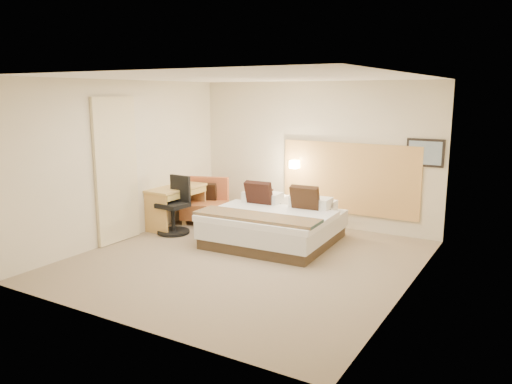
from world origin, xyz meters
The scene contains 20 objects.
floor centered at (0.00, 0.00, -0.01)m, with size 4.80×5.00×0.02m, color #827058.
ceiling centered at (0.00, 0.00, 2.71)m, with size 4.80×5.00×0.02m, color white.
wall_back centered at (0.00, 2.51, 1.35)m, with size 4.80×0.02×2.70m, color beige.
wall_front centered at (0.00, -2.51, 1.35)m, with size 4.80×0.02×2.70m, color beige.
wall_left centered at (-2.41, 0.00, 1.35)m, with size 0.02×5.00×2.70m, color beige.
wall_right centered at (2.41, 0.00, 1.35)m, with size 0.02×5.00×2.70m, color beige.
headboard_panel centered at (0.70, 2.47, 0.95)m, with size 2.60×0.04×1.30m, color tan.
art_frame centered at (2.02, 2.48, 1.50)m, with size 0.62×0.03×0.47m, color black.
art_canvas centered at (2.02, 2.46, 1.50)m, with size 0.54×0.01×0.39m, color gray.
lamp_arm centered at (-0.35, 2.42, 1.15)m, with size 0.02×0.02×0.12m, color silver.
lamp_shade centered at (-0.35, 2.36, 1.15)m, with size 0.15×0.15×0.15m, color #FFEDC6.
curtain centered at (-2.36, -0.25, 1.22)m, with size 0.06×0.90×2.42m, color beige.
bottle_a centered at (-0.77, 1.89, 0.62)m, with size 0.06×0.06×0.19m, color #788EBA.
bottle_b centered at (-0.69, 1.94, 0.62)m, with size 0.06×0.06×0.19m, color #7992BB.
menu_folder centered at (-0.60, 1.85, 0.63)m, with size 0.12×0.05×0.21m, color #372116.
bed centered at (-0.06, 1.04, 0.32)m, with size 2.08×2.03×0.98m.
lounge_chair centered at (-1.89, 1.58, 0.34)m, with size 0.99×0.93×0.85m.
side_table centered at (-0.68, 1.87, 0.29)m, with size 0.58×0.58×0.52m.
desk centered at (-2.11, 1.00, 0.60)m, with size 0.56×1.22×0.76m.
desk_chair centered at (-1.88, 0.64, 0.42)m, with size 0.61×0.61×1.02m.
Camera 1 is at (3.79, -6.13, 2.48)m, focal length 35.00 mm.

